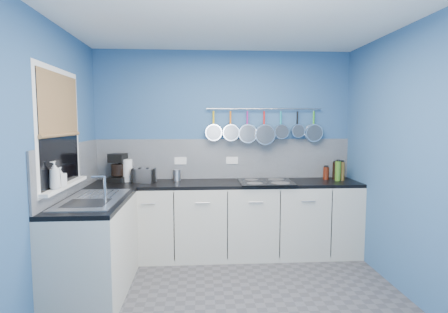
{
  "coord_description": "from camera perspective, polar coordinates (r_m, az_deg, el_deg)",
  "views": [
    {
      "loc": [
        -0.3,
        -3.08,
        1.62
      ],
      "look_at": [
        -0.05,
        0.75,
        1.25
      ],
      "focal_mm": 29.05,
      "sensor_mm": 36.0,
      "label": 1
    }
  ],
  "objects": [
    {
      "name": "wall_right",
      "position": [
        3.64,
        27.95,
        -0.96
      ],
      "size": [
        0.02,
        3.0,
        2.5
      ],
      "primitive_type": "cube",
      "color": "#315989",
      "rests_on": "ground"
    },
    {
      "name": "pot_rail",
      "position": [
        4.6,
        6.33,
        7.47
      ],
      "size": [
        1.45,
        0.02,
        0.02
      ],
      "primitive_type": "cylinder",
      "rotation": [
        0.0,
        1.57,
        0.0
      ],
      "color": "silver",
      "rests_on": "wall_back"
    },
    {
      "name": "condiment_0",
      "position": [
        4.77,
        17.98,
        -2.53
      ],
      "size": [
        0.05,
        0.05,
        0.15
      ],
      "primitive_type": "cylinder",
      "color": "#265919",
      "rests_on": "worktop_back"
    },
    {
      "name": "wall_back",
      "position": [
        4.61,
        -0.0,
        0.9
      ],
      "size": [
        3.2,
        0.02,
        2.5
      ],
      "primitive_type": "cube",
      "color": "#315989",
      "rests_on": "ground"
    },
    {
      "name": "cabinet_run_left",
      "position": [
        3.71,
        -19.7,
        -13.5
      ],
      "size": [
        0.6,
        1.2,
        0.86
      ],
      "primitive_type": "cube",
      "color": "beige",
      "rests_on": "ground"
    },
    {
      "name": "mixer_tap",
      "position": [
        3.35,
        -18.24,
        -4.89
      ],
      "size": [
        0.12,
        0.08,
        0.26
      ],
      "primitive_type": null,
      "color": "silver",
      "rests_on": "worktop_left"
    },
    {
      "name": "coffee_maker",
      "position": [
        4.52,
        -16.39,
        -1.71
      ],
      "size": [
        0.23,
        0.25,
        0.34
      ],
      "primitive_type": null,
      "rotation": [
        0.0,
        0.0,
        -0.22
      ],
      "color": "black",
      "rests_on": "worktop_back"
    },
    {
      "name": "bamboo_blind",
      "position": [
        3.61,
        -24.44,
        7.49
      ],
      "size": [
        0.01,
        0.9,
        0.55
      ],
      "primitive_type": "cube",
      "color": "olive",
      "rests_on": "wall_left"
    },
    {
      "name": "cabinet_run_back",
      "position": [
        4.45,
        0.26,
        -10.01
      ],
      "size": [
        3.2,
        0.6,
        0.86
      ],
      "primitive_type": "cube",
      "color": "beige",
      "rests_on": "ground"
    },
    {
      "name": "window_sill",
      "position": [
        3.64,
        -23.8,
        -4.19
      ],
      "size": [
        0.1,
        0.98,
        0.03
      ],
      "primitive_type": "cube",
      "color": "white",
      "rests_on": "wall_left"
    },
    {
      "name": "pan_1",
      "position": [
        4.53,
        1.03,
        5.01
      ],
      "size": [
        0.21,
        0.12,
        0.4
      ],
      "primitive_type": null,
      "color": "silver",
      "rests_on": "pot_rail"
    },
    {
      "name": "soap_bottle_b",
      "position": [
        3.49,
        -24.36,
        -2.94
      ],
      "size": [
        0.1,
        0.1,
        0.17
      ],
      "primitive_type": "imported",
      "rotation": [
        0.0,
        0.0,
        -0.32
      ],
      "color": "white",
      "rests_on": "window_sill"
    },
    {
      "name": "condiment_4",
      "position": [
        4.63,
        17.49,
        -2.19
      ],
      "size": [
        0.07,
        0.07,
        0.24
      ],
      "primitive_type": "cylinder",
      "color": "#3F721E",
      "rests_on": "worktop_back"
    },
    {
      "name": "canister",
      "position": [
        4.45,
        -7.44,
        -2.94
      ],
      "size": [
        0.12,
        0.12,
        0.14
      ],
      "primitive_type": "cylinder",
      "rotation": [
        0.0,
        0.0,
        -0.26
      ],
      "color": "silver",
      "rests_on": "worktop_back"
    },
    {
      "name": "floor",
      "position": [
        3.49,
        1.76,
        -22.3
      ],
      "size": [
        3.2,
        3.0,
        0.02
      ],
      "primitive_type": "cube",
      "color": "#47474C",
      "rests_on": "ground"
    },
    {
      "name": "worktop_back",
      "position": [
        4.35,
        0.27,
        -4.29
      ],
      "size": [
        3.2,
        0.6,
        0.04
      ],
      "primitive_type": "cube",
      "color": "black",
      "rests_on": "cabinet_run_back"
    },
    {
      "name": "pan_3",
      "position": [
        4.59,
        6.32,
        4.68
      ],
      "size": [
        0.26,
        0.13,
        0.45
      ],
      "primitive_type": null,
      "color": "silver",
      "rests_on": "pot_rail"
    },
    {
      "name": "condiment_3",
      "position": [
        4.68,
        18.07,
        -2.2
      ],
      "size": [
        0.07,
        0.07,
        0.23
      ],
      "primitive_type": "cylinder",
      "color": "brown",
      "rests_on": "worktop_back"
    },
    {
      "name": "wall_left",
      "position": [
        3.36,
        -26.65,
        -1.38
      ],
      "size": [
        0.02,
        3.0,
        2.5
      ],
      "primitive_type": "cube",
      "color": "#315989",
      "rests_on": "ground"
    },
    {
      "name": "backsplash_back",
      "position": [
        4.6,
        0.01,
        -0.36
      ],
      "size": [
        3.2,
        0.02,
        0.5
      ],
      "primitive_type": "cube",
      "color": "#989A9F",
      "rests_on": "wall_back"
    },
    {
      "name": "pan_2",
      "position": [
        4.55,
        3.69,
        4.83
      ],
      "size": [
        0.24,
        0.1,
        0.43
      ],
      "primitive_type": null,
      "color": "silver",
      "rests_on": "pot_rail"
    },
    {
      "name": "socket_right",
      "position": [
        4.59,
        1.27,
        -0.62
      ],
      "size": [
        0.15,
        0.01,
        0.09
      ],
      "primitive_type": "cube",
      "color": "white",
      "rests_on": "backsplash_back"
    },
    {
      "name": "worktop_left",
      "position": [
        3.6,
        -19.93,
        -6.69
      ],
      "size": [
        0.6,
        1.2,
        0.04
      ],
      "primitive_type": "cube",
      "color": "black",
      "rests_on": "cabinet_run_left"
    },
    {
      "name": "hob",
      "position": [
        4.35,
        6.56,
        -3.97
      ],
      "size": [
        0.63,
        0.55,
        0.01
      ],
      "primitive_type": "cube",
      "color": "black",
      "rests_on": "worktop_back"
    },
    {
      "name": "pan_6",
      "position": [
        4.74,
        13.93,
        4.78
      ],
      "size": [
        0.22,
        0.06,
        0.41
      ],
      "primitive_type": null,
      "color": "silver",
      "rests_on": "pot_rail"
    },
    {
      "name": "soap_bottle_a",
      "position": [
        3.37,
        -25.11,
        -2.68
      ],
      "size": [
        0.12,
        0.12,
        0.24
      ],
      "primitive_type": "imported",
      "rotation": [
        0.0,
        0.0,
        -0.31
      ],
      "color": "white",
      "rests_on": "window_sill"
    },
    {
      "name": "condiment_2",
      "position": [
        4.7,
        15.75,
        -2.55
      ],
      "size": [
        0.07,
        0.07,
        0.16
      ],
      "primitive_type": "cylinder",
      "color": "#4C190C",
      "rests_on": "worktop_back"
    },
    {
      "name": "pan_0",
      "position": [
        4.52,
        -1.66,
        5.01
      ],
      "size": [
        0.21,
        0.08,
        0.4
      ],
      "primitive_type": null,
      "color": "silver",
      "rests_on": "pot_rail"
    },
    {
      "name": "pan_4",
      "position": [
        4.63,
        8.92,
        5.08
      ],
      "size": [
        0.19,
        0.1,
        0.38
      ],
      "primitive_type": null,
      "color": "silver",
      "rests_on": "pot_rail"
    },
    {
      "name": "pan_5",
      "position": [
        4.68,
        11.46,
        5.14
      ],
      "size": [
        0.17,
        0.09,
        0.36
      ],
      "primitive_type": null,
      "color": "silver",
      "rests_on": "pot_rail"
    },
    {
      "name": "wall_front",
      "position": [
        1.64,
        7.05,
        -7.54
      ],
      "size": [
        3.2,
        0.02,
        2.5
      ],
      "primitive_type": "cube",
      "color": "#315989",
      "rests_on": "ground"
    },
    {
      "name": "window_frame",
      "position": [
        3.61,
        -24.49,
        3.91
      ],
      "size": [
        0.01,
        1.0,
        1.1
      ],
      "primitive_type": "cube",
      "color": "white",
      "rests_on": "wall_left"
    },
    {
      "name": "toaster",
      "position": [
        4.42,
        -12.49,
        -2.92
      ],
      "size": [
        0.29,
        0.23,
        0.17
      ],
      "primitive_type": "cube",
      "rotation": [
        0.0,
        0.0,
        -0.34
      ],
      "color": "silver",
      "rests_on": "worktop_back"
    },
    {
      "name": "backsplash_left",
      "position": [
        3.92,
        -22.89,
        -1.8
      ],
      "size": [
        0.02,
        1.8,
        0.5
      ],
      "primitive_type": "cube",
      "color": "#989A9F",
      "rests_on": "wall_left"
    },
    {
      "name": "socket_left",
      "position": [
        4.58,
        -6.85,
        -0.67
      ],
      "size": [
        0.15,
        0.01,
        0.09
      ],
      "primitive_type": "cube",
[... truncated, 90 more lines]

